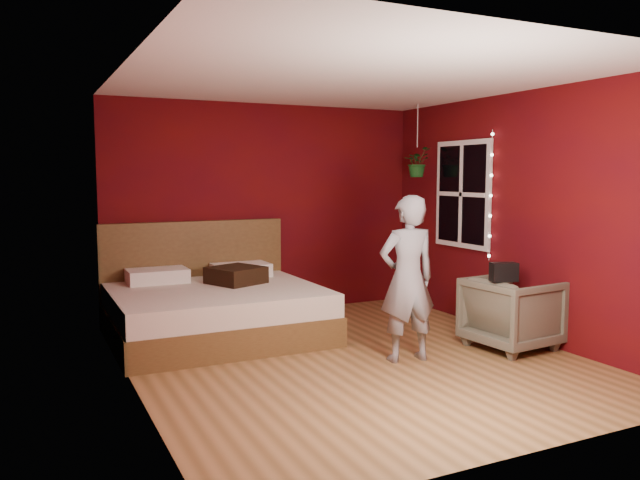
{
  "coord_description": "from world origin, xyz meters",
  "views": [
    {
      "loc": [
        -2.78,
        -5.04,
        1.73
      ],
      "look_at": [
        -0.15,
        0.4,
        1.1
      ],
      "focal_mm": 35.0,
      "sensor_mm": 36.0,
      "label": 1
    }
  ],
  "objects": [
    {
      "name": "floor",
      "position": [
        0.0,
        0.0,
        0.0
      ],
      "size": [
        4.5,
        4.5,
        0.0
      ],
      "primitive_type": "plane",
      "color": "#9D6E3E",
      "rests_on": "ground"
    },
    {
      "name": "room_walls",
      "position": [
        0.0,
        0.0,
        1.68
      ],
      "size": [
        4.04,
        4.54,
        2.62
      ],
      "color": "#5A0C09",
      "rests_on": "ground"
    },
    {
      "name": "window",
      "position": [
        1.97,
        0.9,
        1.5
      ],
      "size": [
        0.05,
        0.97,
        1.27
      ],
      "color": "white",
      "rests_on": "room_walls"
    },
    {
      "name": "fairy_lights",
      "position": [
        1.94,
        0.37,
        1.5
      ],
      "size": [
        0.04,
        0.04,
        1.45
      ],
      "color": "silver",
      "rests_on": "room_walls"
    },
    {
      "name": "bed",
      "position": [
        -0.95,
        1.38,
        0.31
      ],
      "size": [
        2.16,
        1.84,
        1.19
      ],
      "color": "brown",
      "rests_on": "ground"
    },
    {
      "name": "person",
      "position": [
        0.42,
        -0.26,
        0.77
      ],
      "size": [
        0.6,
        0.43,
        1.55
      ],
      "primitive_type": "imported",
      "rotation": [
        0.0,
        0.0,
        3.04
      ],
      "color": "gray",
      "rests_on": "ground"
    },
    {
      "name": "armchair",
      "position": [
        1.6,
        -0.37,
        0.36
      ],
      "size": [
        0.85,
        0.83,
        0.72
      ],
      "primitive_type": "imported",
      "rotation": [
        0.0,
        0.0,
        1.66
      ],
      "color": "#686552",
      "rests_on": "ground"
    },
    {
      "name": "handbag",
      "position": [
        1.37,
        -0.49,
        0.81
      ],
      "size": [
        0.28,
        0.19,
        0.18
      ],
      "primitive_type": "cube",
      "rotation": [
        0.0,
        0.0,
        -0.29
      ],
      "color": "black",
      "rests_on": "armchair"
    },
    {
      "name": "throw_pillow",
      "position": [
        -0.67,
        1.47,
        0.63
      ],
      "size": [
        0.67,
        0.67,
        0.18
      ],
      "primitive_type": "cube",
      "rotation": [
        0.0,
        0.0,
        0.41
      ],
      "color": "black",
      "rests_on": "bed"
    },
    {
      "name": "hanging_plant",
      "position": [
        1.7,
        1.46,
        1.89
      ],
      "size": [
        0.41,
        0.39,
        0.9
      ],
      "color": "silver",
      "rests_on": "room_walls"
    }
  ]
}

